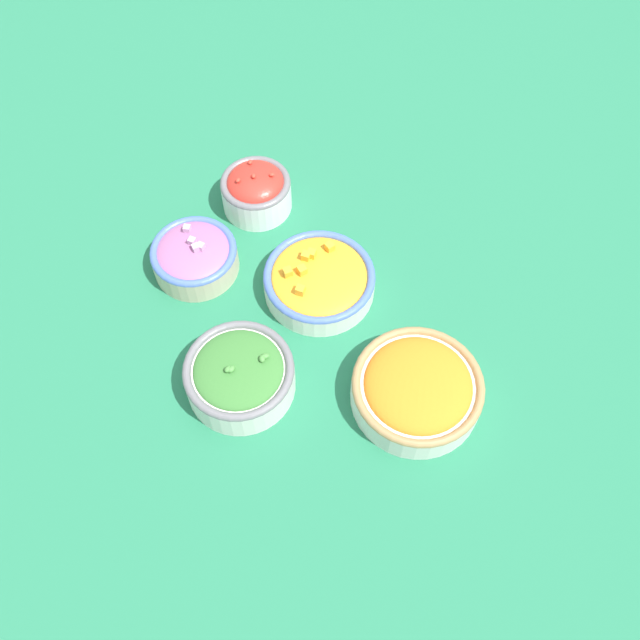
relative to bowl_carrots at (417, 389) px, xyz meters
name	(u,v)px	position (x,y,z in m)	size (l,w,h in m)	color
ground_plane	(320,331)	(-0.16, 0.04, -0.03)	(3.00, 3.00, 0.00)	#23704C
bowl_carrots	(417,389)	(0.00, 0.00, 0.00)	(0.18, 0.18, 0.06)	silver
bowl_broccoli	(240,375)	(-0.22, -0.09, 0.00)	(0.15, 0.15, 0.07)	silver
bowl_squash	(319,280)	(-0.20, 0.10, 0.00)	(0.16, 0.16, 0.06)	silver
bowl_red_onion	(194,256)	(-0.38, 0.05, 0.00)	(0.13, 0.13, 0.06)	beige
bowl_cherry_tomatoes	(256,190)	(-0.36, 0.20, 0.01)	(0.11, 0.11, 0.08)	white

